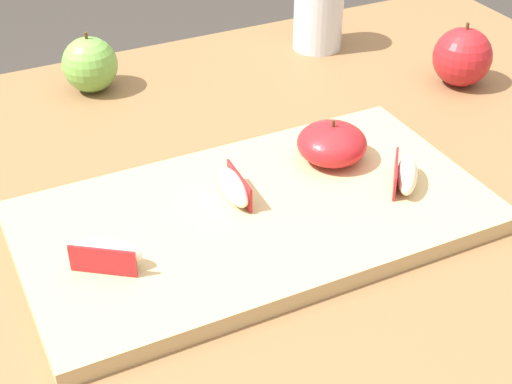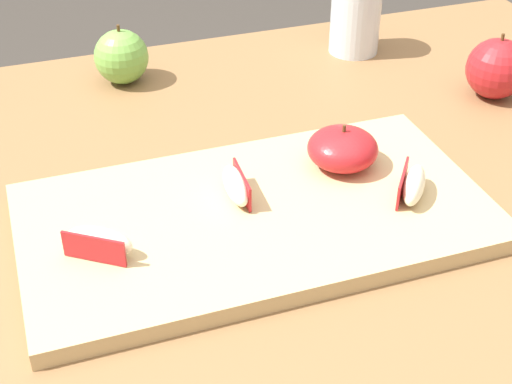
% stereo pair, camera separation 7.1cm
% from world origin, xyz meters
% --- Properties ---
extents(dining_table, '(1.18, 0.83, 0.75)m').
position_xyz_m(dining_table, '(0.00, 0.00, 0.64)').
color(dining_table, brown).
rests_on(dining_table, ground_plane).
extents(cutting_board, '(0.44, 0.24, 0.02)m').
position_xyz_m(cutting_board, '(0.01, -0.03, 0.76)').
color(cutting_board, tan).
rests_on(cutting_board, dining_table).
extents(apple_half_skin_up, '(0.07, 0.07, 0.05)m').
position_xyz_m(apple_half_skin_up, '(0.12, 0.02, 0.79)').
color(apple_half_skin_up, '#B21E23').
rests_on(apple_half_skin_up, cutting_board).
extents(apple_wedge_near_knife, '(0.03, 0.06, 0.03)m').
position_xyz_m(apple_wedge_near_knife, '(-0.00, 0.00, 0.78)').
color(apple_wedge_near_knife, '#F4EACC').
rests_on(apple_wedge_near_knife, cutting_board).
extents(apple_wedge_left, '(0.05, 0.06, 0.03)m').
position_xyz_m(apple_wedge_left, '(0.16, -0.06, 0.78)').
color(apple_wedge_left, '#F4EACC').
rests_on(apple_wedge_left, cutting_board).
extents(apple_wedge_front, '(0.06, 0.05, 0.03)m').
position_xyz_m(apple_wedge_front, '(-0.14, -0.04, 0.78)').
color(apple_wedge_front, '#F4EACC').
rests_on(apple_wedge_front, cutting_board).
extents(whole_apple_crimson, '(0.07, 0.07, 0.08)m').
position_xyz_m(whole_apple_crimson, '(0.38, 0.13, 0.79)').
color(whole_apple_crimson, '#B21E23').
rests_on(whole_apple_crimson, dining_table).
extents(whole_apple_granny_green, '(0.07, 0.07, 0.08)m').
position_xyz_m(whole_apple_granny_green, '(-0.05, 0.32, 0.78)').
color(whole_apple_granny_green, '#70AD47').
rests_on(whole_apple_granny_green, dining_table).
extents(drinking_glass_water, '(0.07, 0.07, 0.10)m').
position_xyz_m(drinking_glass_water, '(0.27, 0.31, 0.80)').
color(drinking_glass_water, silver).
rests_on(drinking_glass_water, dining_table).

